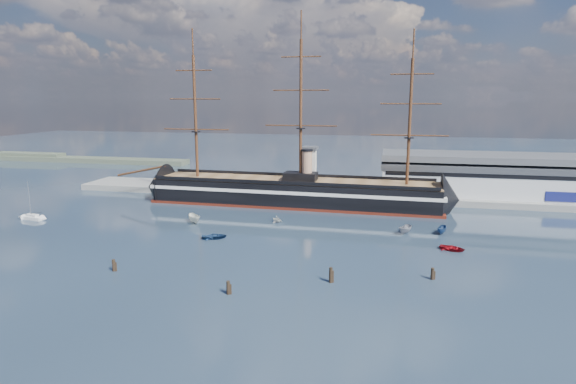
# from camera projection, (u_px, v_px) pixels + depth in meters

# --- Properties ---
(ground) EXTENTS (600.00, 600.00, 0.00)m
(ground) POSITION_uv_depth(u_px,v_px,m) (278.00, 220.00, 131.55)
(ground) COLOR #1F2A3A
(ground) RESTS_ON ground
(quay) EXTENTS (180.00, 18.00, 2.00)m
(quay) POSITION_uv_depth(u_px,v_px,m) (331.00, 196.00, 163.90)
(quay) COLOR slate
(quay) RESTS_ON ground
(warehouse) EXTENTS (63.00, 21.00, 11.60)m
(warehouse) POSITION_uv_depth(u_px,v_px,m) (480.00, 176.00, 155.99)
(warehouse) COLOR #B7BABC
(warehouse) RESTS_ON ground
(quay_tower) EXTENTS (5.00, 5.00, 15.00)m
(quay_tower) POSITION_uv_depth(u_px,v_px,m) (310.00, 168.00, 160.62)
(quay_tower) COLOR silver
(quay_tower) RESTS_ON ground
(shoreline) EXTENTS (120.00, 10.00, 4.00)m
(shoreline) POSITION_uv_depth(u_px,v_px,m) (63.00, 158.00, 251.80)
(shoreline) COLOR #3F4C38
(shoreline) RESTS_ON ground
(warship) EXTENTS (113.04, 18.08, 53.94)m
(warship) POSITION_uv_depth(u_px,v_px,m) (289.00, 192.00, 150.20)
(warship) COLOR black
(warship) RESTS_ON ground
(sailboat) EXTENTS (6.91, 3.16, 10.66)m
(sailboat) POSITION_uv_depth(u_px,v_px,m) (33.00, 217.00, 132.15)
(sailboat) COLOR silver
(sailboat) RESTS_ON ground
(motorboat_a) EXTENTS (7.37, 6.72, 2.93)m
(motorboat_a) POSITION_uv_depth(u_px,v_px,m) (195.00, 223.00, 128.49)
(motorboat_a) COLOR white
(motorboat_a) RESTS_ON ground
(motorboat_b) EXTENTS (2.74, 4.00, 1.73)m
(motorboat_b) POSITION_uv_depth(u_px,v_px,m) (215.00, 239.00, 114.39)
(motorboat_b) COLOR navy
(motorboat_b) RESTS_ON ground
(motorboat_c) EXTENTS (6.73, 4.90, 2.54)m
(motorboat_c) POSITION_uv_depth(u_px,v_px,m) (405.00, 234.00, 118.41)
(motorboat_c) COLOR slate
(motorboat_c) RESTS_ON ground
(motorboat_d) EXTENTS (5.15, 5.74, 1.99)m
(motorboat_d) POSITION_uv_depth(u_px,v_px,m) (277.00, 222.00, 129.19)
(motorboat_d) COLOR silver
(motorboat_d) RESTS_ON ground
(motorboat_e) EXTENTS (2.53, 3.68, 1.60)m
(motorboat_e) POSITION_uv_depth(u_px,v_px,m) (452.00, 250.00, 105.55)
(motorboat_e) COLOR maroon
(motorboat_e) RESTS_ON ground
(motorboat_f) EXTENTS (6.03, 3.59, 2.27)m
(motorboat_f) POSITION_uv_depth(u_px,v_px,m) (442.00, 234.00, 118.42)
(motorboat_f) COLOR navy
(motorboat_f) RESTS_ON ground
(piling_near_left) EXTENTS (0.64, 0.64, 3.07)m
(piling_near_left) POSITION_uv_depth(u_px,v_px,m) (114.00, 271.00, 93.05)
(piling_near_left) COLOR black
(piling_near_left) RESTS_ON ground
(piling_near_mid) EXTENTS (0.64, 0.64, 3.06)m
(piling_near_mid) POSITION_uv_depth(u_px,v_px,m) (228.00, 294.00, 82.20)
(piling_near_mid) COLOR black
(piling_near_mid) RESTS_ON ground
(piling_near_right) EXTENTS (0.64, 0.64, 3.57)m
(piling_near_right) POSITION_uv_depth(u_px,v_px,m) (331.00, 282.00, 87.34)
(piling_near_right) COLOR black
(piling_near_right) RESTS_ON ground
(piling_far_right) EXTENTS (0.64, 0.64, 2.93)m
(piling_far_right) POSITION_uv_depth(u_px,v_px,m) (432.00, 279.00, 88.82)
(piling_far_right) COLOR black
(piling_far_right) RESTS_ON ground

